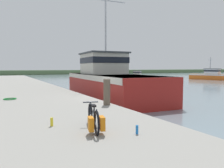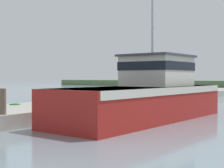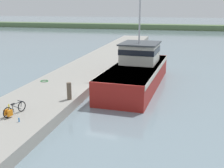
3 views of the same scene
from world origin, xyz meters
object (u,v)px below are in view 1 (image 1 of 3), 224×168
(water_bottle_on_curb, at_px, (52,122))
(boat_red_outer, at_px, (210,75))
(fishing_boat_main, at_px, (107,80))
(mooring_post, at_px, (107,92))
(water_bottle_by_bike, at_px, (137,130))
(boat_blue_far, at_px, (138,76))
(bicycle_touring, at_px, (94,119))

(water_bottle_on_curb, bearing_deg, boat_red_outer, 33.16)
(fishing_boat_main, bearing_deg, mooring_post, -112.61)
(mooring_post, height_order, water_bottle_on_curb, mooring_post)
(boat_red_outer, height_order, water_bottle_by_bike, boat_red_outer)
(boat_blue_far, relative_size, water_bottle_on_curb, 18.80)
(mooring_post, bearing_deg, water_bottle_by_bike, -105.83)
(boat_blue_far, xyz_separation_m, water_bottle_by_bike, (-22.10, -32.85, 0.18))
(fishing_boat_main, distance_m, water_bottle_by_bike, 12.38)
(boat_red_outer, distance_m, water_bottle_by_bike, 42.12)
(boat_blue_far, distance_m, mooring_post, 35.44)
(boat_red_outer, relative_size, water_bottle_by_bike, 36.97)
(fishing_boat_main, height_order, bicycle_touring, fishing_boat_main)
(boat_red_outer, distance_m, mooring_post, 38.73)
(boat_blue_far, bearing_deg, fishing_boat_main, 107.56)
(fishing_boat_main, bearing_deg, bicycle_touring, -114.11)
(boat_red_outer, bearing_deg, boat_blue_far, -50.23)
(water_bottle_on_curb, bearing_deg, water_bottle_by_bike, -44.52)
(boat_blue_far, bearing_deg, mooring_post, 110.48)
(bicycle_touring, height_order, mooring_post, mooring_post)
(boat_red_outer, bearing_deg, water_bottle_on_curb, 16.53)
(bicycle_touring, bearing_deg, mooring_post, 72.82)
(boat_red_outer, xyz_separation_m, water_bottle_on_curb, (-35.65, -23.29, -0.04))
(fishing_boat_main, distance_m, mooring_post, 8.00)
(boat_red_outer, distance_m, water_bottle_on_curb, 42.58)
(mooring_post, bearing_deg, water_bottle_on_curb, -139.80)
(fishing_boat_main, xyz_separation_m, bicycle_touring, (-5.57, -10.68, -0.35))
(boat_blue_far, bearing_deg, water_bottle_by_bike, 112.69)
(mooring_post, relative_size, water_bottle_by_bike, 5.17)
(bicycle_touring, xyz_separation_m, water_bottle_by_bike, (0.86, -0.75, -0.20))
(boat_blue_far, bearing_deg, water_bottle_on_curb, 109.14)
(water_bottle_on_curb, bearing_deg, boat_blue_far, 52.51)
(mooring_post, xyz_separation_m, water_bottle_by_bike, (-1.20, -4.25, -0.47))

